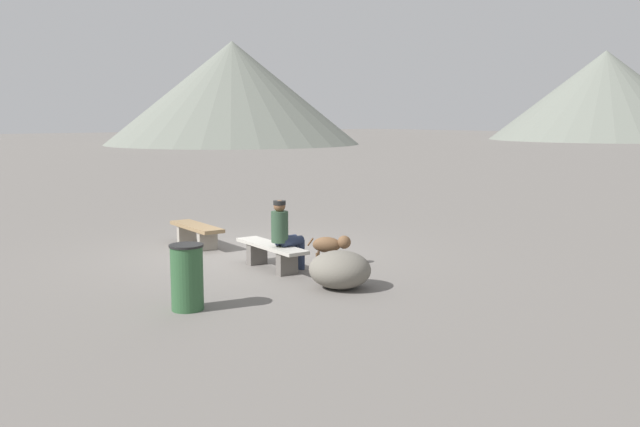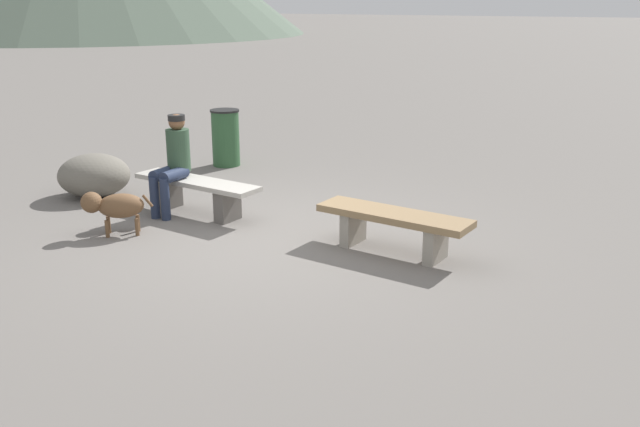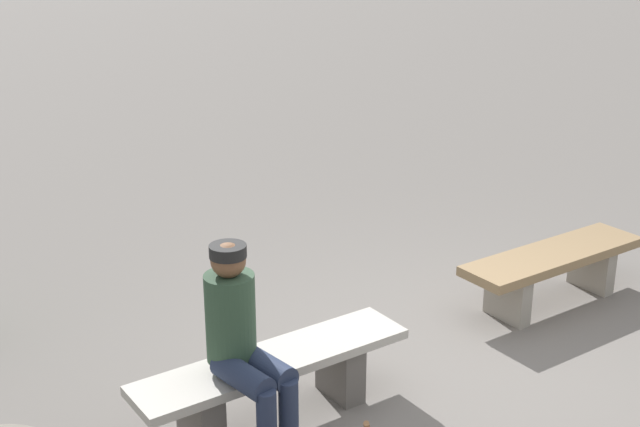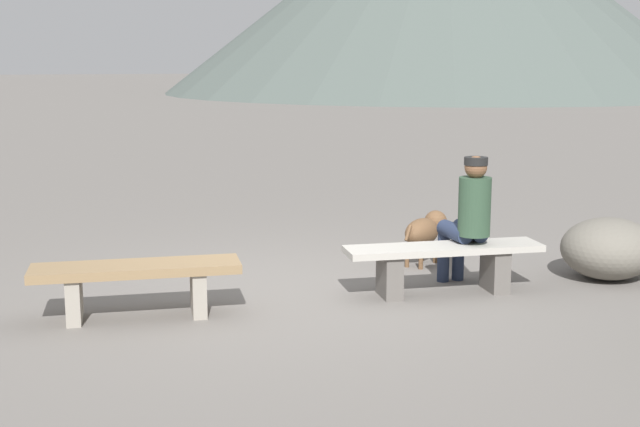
% 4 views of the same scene
% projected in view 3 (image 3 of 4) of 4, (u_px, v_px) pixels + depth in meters
% --- Properties ---
extents(ground, '(210.00, 210.00, 0.06)m').
position_uv_depth(ground, '(464.00, 379.00, 5.54)').
color(ground, slate).
extents(bench_left, '(1.65, 0.56, 0.43)m').
position_uv_depth(bench_left, '(553.00, 265.00, 6.45)').
color(bench_left, gray).
rests_on(bench_left, ground).
extents(bench_right, '(1.75, 0.53, 0.43)m').
position_uv_depth(bench_right, '(274.00, 376.00, 4.95)').
color(bench_right, '#605B56').
rests_on(bench_right, ground).
extents(seated_person, '(0.32, 0.60, 1.20)m').
position_uv_depth(seated_person, '(243.00, 339.00, 4.60)').
color(seated_person, '#2D4733').
rests_on(seated_person, ground).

